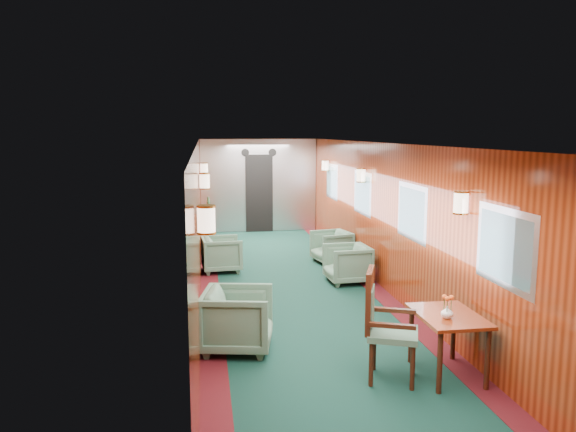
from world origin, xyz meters
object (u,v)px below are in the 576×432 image
object	(u,v)px
credenza	(208,229)
armchair_left_near	(238,320)
side_chair	(383,320)
armchair_left_far	(222,254)
armchair_right_far	(331,247)
dining_table	(448,324)
armchair_right_near	(347,264)

from	to	relation	value
credenza	armchair_left_near	world-z (taller)	credenza
side_chair	credenza	bearing A→B (deg)	125.27
armchair_left_far	armchair_right_far	size ratio (longest dim) A/B	1.03
dining_table	armchair_right_far	world-z (taller)	dining_table
armchair_right_near	dining_table	bearing A→B (deg)	-2.03
armchair_right_near	credenza	bearing A→B (deg)	-147.75
side_chair	credenza	distance (m)	7.20
side_chair	armchair_left_far	distance (m)	5.10
armchair_right_near	armchair_left_near	bearing A→B (deg)	-40.44
armchair_right_far	credenza	bearing A→B (deg)	-137.22
dining_table	armchair_left_near	xyz separation A→B (m)	(-2.15, 1.05, -0.20)
armchair_left_far	armchair_right_far	xyz separation A→B (m)	(2.18, 0.39, -0.01)
armchair_left_far	side_chair	bearing A→B (deg)	-167.64
armchair_left_near	armchair_left_far	bearing A→B (deg)	11.55
side_chair	armchair_right_far	size ratio (longest dim) A/B	1.68
armchair_left_far	armchair_right_near	world-z (taller)	armchair_right_near
dining_table	armchair_right_near	world-z (taller)	dining_table
armchair_left_far	armchair_right_near	xyz separation A→B (m)	(2.11, -1.11, 0.00)
dining_table	side_chair	size ratio (longest dim) A/B	0.77
armchair_left_far	armchair_right_far	distance (m)	2.21
side_chair	credenza	world-z (taller)	side_chair
side_chair	armchair_left_near	size ratio (longest dim) A/B	1.44
side_chair	armchair_right_near	xyz separation A→B (m)	(0.61, 3.76, -0.31)
armchair_left_far	armchair_left_near	bearing A→B (deg)	176.09
side_chair	armchair_right_far	bearing A→B (deg)	104.05
dining_table	side_chair	bearing A→B (deg)	177.82
credenza	armchair_right_far	distance (m)	2.97
armchair_left_near	armchair_left_far	distance (m)	3.85
dining_table	armchair_left_far	distance (m)	5.38
side_chair	armchair_left_far	size ratio (longest dim) A/B	1.64
credenza	armchair_right_near	bearing A→B (deg)	-54.12
credenza	armchair_left_near	size ratio (longest dim) A/B	1.41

